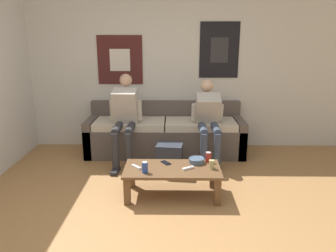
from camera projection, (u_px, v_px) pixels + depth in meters
ground_plane at (136, 231)px, 3.11m from camera, size 18.00×18.00×0.00m
wall_back at (151, 69)px, 5.23m from camera, size 10.00×0.07×2.55m
couch at (165, 135)px, 5.12m from camera, size 2.40×0.75×0.77m
coffee_table at (172, 173)px, 3.74m from camera, size 1.09×0.54×0.34m
person_seated_adult at (125, 116)px, 4.66m from camera, size 0.47×0.88×1.26m
person_seated_teen at (208, 118)px, 4.69m from camera, size 0.47×0.99×1.17m
backpack at (169, 159)px, 4.39m from camera, size 0.37×0.32×0.40m
ceramic_bowl at (197, 160)px, 3.86m from camera, size 0.19×0.19×0.06m
pillar_candle at (212, 164)px, 3.69m from camera, size 0.06×0.06×0.11m
drink_can_blue at (145, 167)px, 3.58m from camera, size 0.07×0.07×0.12m
drink_can_red at (208, 157)px, 3.87m from camera, size 0.07×0.07×0.12m
game_controller_near_left at (188, 168)px, 3.68m from camera, size 0.14×0.10×0.03m
game_controller_near_right at (136, 167)px, 3.72m from camera, size 0.12×0.13×0.03m
cell_phone at (166, 163)px, 3.86m from camera, size 0.13×0.15×0.01m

